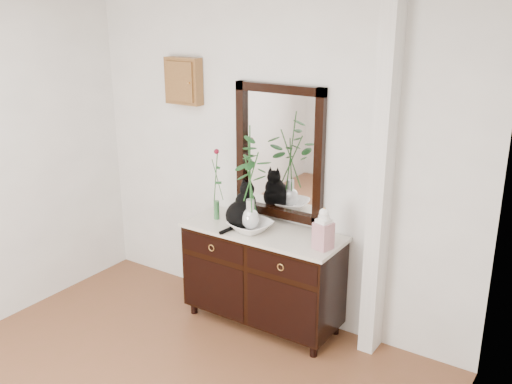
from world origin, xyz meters
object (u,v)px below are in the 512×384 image
Objects in this scene: lotus_bowl at (250,226)px; ginger_jar at (324,228)px; cat at (242,205)px; sideboard at (263,272)px.

ginger_jar is (0.64, 0.01, 0.12)m from lotus_bowl.
cat is at bearing 160.29° from lotus_bowl.
lotus_bowl reaches higher than sideboard.
ginger_jar reaches higher than lotus_bowl.
lotus_bowl is 1.01× the size of ginger_jar.
ginger_jar is at bearing 3.08° from cat.
lotus_bowl is 0.65m from ginger_jar.
sideboard is 0.79m from ginger_jar.
cat is at bearing -169.87° from sideboard.
sideboard is at bearing 173.77° from ginger_jar.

